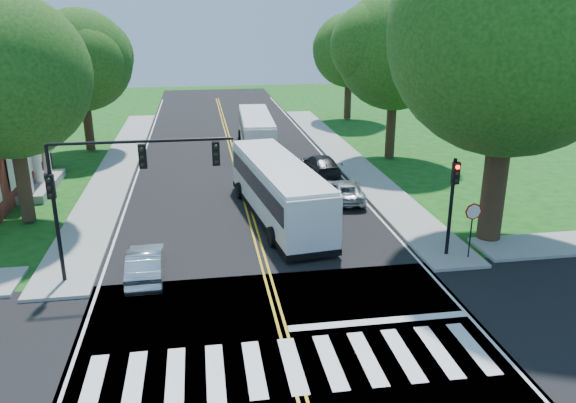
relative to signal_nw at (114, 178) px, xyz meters
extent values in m
plane|color=#124511|center=(5.86, -6.43, -4.38)|extent=(140.00, 140.00, 0.00)
cube|color=black|center=(5.86, 11.57, -4.37)|extent=(14.00, 96.00, 0.01)
cube|color=black|center=(5.86, -6.43, -4.37)|extent=(60.00, 12.00, 0.01)
cube|color=gold|center=(5.86, 15.57, -4.36)|extent=(0.36, 70.00, 0.01)
cube|color=silver|center=(-0.94, 15.57, -4.36)|extent=(0.12, 70.00, 0.01)
cube|color=silver|center=(12.66, 15.57, -4.36)|extent=(0.12, 70.00, 0.01)
cube|color=silver|center=(5.86, -6.93, -4.36)|extent=(12.60, 3.00, 0.01)
cube|color=silver|center=(9.36, -4.83, -4.36)|extent=(6.60, 0.40, 0.01)
cube|color=gray|center=(-2.44, 18.57, -4.30)|extent=(2.60, 40.00, 0.15)
cube|color=gray|center=(14.16, 18.57, -4.30)|extent=(2.60, 40.00, 0.15)
cylinder|color=#322014|center=(16.86, 1.57, -1.23)|extent=(1.10, 1.10, 6.00)
sphere|color=#37681E|center=(16.86, 1.57, 5.28)|extent=(10.80, 10.80, 10.80)
cylinder|color=#322014|center=(-5.64, 7.57, -1.83)|extent=(0.70, 0.70, 4.80)
sphere|color=#37681E|center=(-5.64, 7.57, 3.17)|extent=(8.00, 8.00, 8.00)
cylinder|color=#322014|center=(-5.14, 23.57, -2.03)|extent=(0.70, 0.70, 4.40)
sphere|color=#37681E|center=(-5.14, 23.57, 2.64)|extent=(7.60, 7.60, 7.60)
cylinder|color=#322014|center=(17.36, 17.57, -1.73)|extent=(0.70, 0.70, 5.00)
sphere|color=#37681E|center=(17.36, 17.57, 3.50)|extent=(8.40, 8.40, 8.40)
cylinder|color=#322014|center=(18.36, 33.57, -2.03)|extent=(0.70, 0.70, 4.40)
sphere|color=#37681E|center=(18.36, 33.57, 2.51)|extent=(7.20, 7.20, 7.20)
cube|color=silver|center=(-6.54, 13.57, 0.02)|extent=(1.40, 6.00, 0.45)
cube|color=gray|center=(-6.54, 13.57, -4.13)|extent=(1.80, 6.00, 0.50)
cylinder|color=silver|center=(-6.54, 11.37, -2.28)|extent=(0.50, 0.50, 4.20)
cylinder|color=silver|center=(-6.54, 13.57, -2.28)|extent=(0.50, 0.50, 4.20)
cylinder|color=silver|center=(-6.54, 15.77, -2.28)|extent=(0.50, 0.50, 4.20)
cylinder|color=black|center=(-2.34, 0.07, -1.93)|extent=(0.16, 0.16, 4.60)
cube|color=black|center=(-2.34, -0.08, -0.23)|extent=(0.30, 0.22, 0.95)
sphere|color=black|center=(-2.34, -0.22, 0.07)|extent=(0.18, 0.18, 0.18)
cylinder|color=black|center=(1.16, 0.07, 1.37)|extent=(7.00, 0.12, 0.12)
cube|color=black|center=(1.16, -0.08, 0.82)|extent=(0.30, 0.22, 0.95)
cube|color=black|center=(3.96, -0.08, 0.82)|extent=(0.30, 0.22, 0.95)
cylinder|color=black|center=(14.06, 0.07, -2.03)|extent=(0.16, 0.16, 4.40)
cube|color=black|center=(14.06, -0.08, -0.43)|extent=(0.30, 0.22, 0.95)
sphere|color=#FF0A05|center=(14.06, -0.22, -0.13)|extent=(0.18, 0.18, 0.18)
cylinder|color=black|center=(14.86, -0.43, -3.13)|extent=(0.06, 0.06, 2.20)
cylinder|color=#A50A07|center=(14.86, -0.46, -2.08)|extent=(0.76, 0.04, 0.76)
cube|color=silver|center=(7.31, 6.20, -2.83)|extent=(4.00, 11.93, 2.73)
cube|color=black|center=(7.31, 6.20, -2.33)|extent=(3.96, 11.13, 0.94)
cube|color=black|center=(6.56, 12.05, -2.48)|extent=(2.42, 0.41, 1.59)
cube|color=orange|center=(6.56, 12.05, -1.59)|extent=(1.68, 0.31, 0.32)
cube|color=black|center=(7.31, 6.20, -4.04)|extent=(4.06, 12.03, 0.30)
cube|color=silver|center=(7.31, 6.20, -1.41)|extent=(3.90, 11.57, 0.22)
cylinder|color=black|center=(8.09, 10.20, -3.89)|extent=(0.44, 0.98, 0.95)
cylinder|color=black|center=(5.54, 9.87, -3.89)|extent=(0.44, 0.98, 0.95)
cylinder|color=black|center=(9.04, 2.82, -3.89)|extent=(0.44, 0.98, 0.95)
cylinder|color=black|center=(6.48, 2.49, -3.89)|extent=(0.44, 0.98, 0.95)
cube|color=silver|center=(7.84, 22.12, -2.96)|extent=(2.76, 10.78, 2.49)
cube|color=black|center=(7.84, 22.12, -2.51)|extent=(2.80, 10.03, 0.86)
cube|color=black|center=(8.07, 27.51, -2.65)|extent=(2.22, 0.19, 1.45)
cube|color=orange|center=(8.07, 27.51, -1.83)|extent=(1.54, 0.17, 0.29)
cube|color=black|center=(7.84, 22.12, -4.07)|extent=(2.81, 10.88, 0.27)
cube|color=silver|center=(7.84, 22.12, -1.67)|extent=(2.70, 10.46, 0.20)
cylinder|color=black|center=(9.16, 25.60, -3.93)|extent=(0.33, 0.88, 0.87)
cylinder|color=black|center=(6.81, 25.70, -3.93)|extent=(0.33, 0.88, 0.87)
cylinder|color=black|center=(8.88, 18.81, -3.93)|extent=(0.33, 0.88, 0.87)
cylinder|color=black|center=(6.52, 18.91, -3.93)|extent=(0.33, 0.88, 0.87)
imported|color=silver|center=(0.90, -0.04, -3.71)|extent=(1.50, 4.02, 1.31)
imported|color=silver|center=(11.58, 8.55, -3.77)|extent=(2.56, 4.53, 1.20)
imported|color=black|center=(11.32, 14.16, -3.70)|extent=(2.22, 4.75, 1.34)
camera|label=1|loc=(3.34, -21.64, 6.08)|focal=35.00mm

